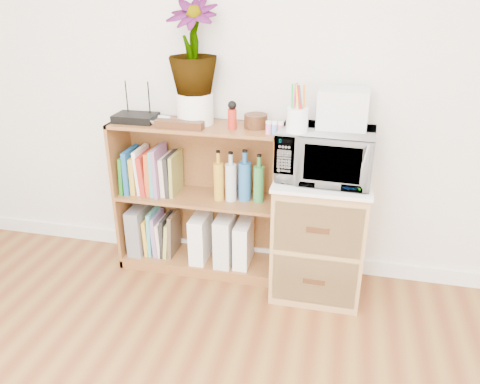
% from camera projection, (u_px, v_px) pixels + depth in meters
% --- Properties ---
extents(skirting_board, '(4.00, 0.02, 0.10)m').
position_uv_depth(skirting_board, '(257.00, 254.00, 3.10)').
color(skirting_board, white).
rests_on(skirting_board, ground).
extents(bookshelf, '(1.00, 0.30, 0.95)m').
position_uv_depth(bookshelf, '(198.00, 199.00, 2.87)').
color(bookshelf, brown).
rests_on(bookshelf, ground).
extents(wicker_unit, '(0.50, 0.45, 0.70)m').
position_uv_depth(wicker_unit, '(319.00, 237.00, 2.70)').
color(wicker_unit, '#9E7542').
rests_on(wicker_unit, ground).
extents(microwave, '(0.51, 0.36, 0.27)m').
position_uv_depth(microwave, '(325.00, 154.00, 2.49)').
color(microwave, white).
rests_on(microwave, wicker_unit).
extents(pen_cup, '(0.11, 0.11, 0.12)m').
position_uv_depth(pen_cup, '(297.00, 120.00, 2.37)').
color(pen_cup, white).
rests_on(pen_cup, microwave).
extents(small_appliance, '(0.26, 0.21, 0.20)m').
position_uv_depth(small_appliance, '(343.00, 108.00, 2.44)').
color(small_appliance, silver).
rests_on(small_appliance, microwave).
extents(router, '(0.24, 0.16, 0.04)m').
position_uv_depth(router, '(136.00, 118.00, 2.72)').
color(router, black).
rests_on(router, bookshelf).
extents(white_bowl, '(0.13, 0.13, 0.03)m').
position_uv_depth(white_bowl, '(158.00, 121.00, 2.69)').
color(white_bowl, white).
rests_on(white_bowl, bookshelf).
extents(plant_pot, '(0.21, 0.21, 0.18)m').
position_uv_depth(plant_pot, '(195.00, 108.00, 2.66)').
color(plant_pot, white).
rests_on(plant_pot, bookshelf).
extents(potted_plant, '(0.28, 0.28, 0.50)m').
position_uv_depth(potted_plant, '(193.00, 47.00, 2.52)').
color(potted_plant, '#327C31').
rests_on(potted_plant, plant_pot).
extents(trinket_box, '(0.27, 0.07, 0.04)m').
position_uv_depth(trinket_box, '(179.00, 125.00, 2.59)').
color(trinket_box, '#38200F').
rests_on(trinket_box, bookshelf).
extents(kokeshi_doll, '(0.05, 0.05, 0.11)m').
position_uv_depth(kokeshi_doll, '(232.00, 119.00, 2.57)').
color(kokeshi_doll, '#B22115').
rests_on(kokeshi_doll, bookshelf).
extents(wooden_bowl, '(0.13, 0.13, 0.08)m').
position_uv_depth(wooden_bowl, '(256.00, 121.00, 2.60)').
color(wooden_bowl, '#351C0E').
rests_on(wooden_bowl, bookshelf).
extents(paint_jars, '(0.10, 0.04, 0.05)m').
position_uv_depth(paint_jars, '(275.00, 130.00, 2.49)').
color(paint_jars, pink).
rests_on(paint_jars, bookshelf).
extents(file_box, '(0.09, 0.25, 0.31)m').
position_uv_depth(file_box, '(140.00, 228.00, 3.06)').
color(file_box, slate).
rests_on(file_box, bookshelf).
extents(magazine_holder_left, '(0.10, 0.24, 0.30)m').
position_uv_depth(magazine_holder_left, '(201.00, 237.00, 2.96)').
color(magazine_holder_left, white).
rests_on(magazine_holder_left, bookshelf).
extents(magazine_holder_mid, '(0.10, 0.25, 0.32)m').
position_uv_depth(magazine_holder_mid, '(226.00, 238.00, 2.93)').
color(magazine_holder_mid, silver).
rests_on(magazine_holder_mid, bookshelf).
extents(magazine_holder_right, '(0.09, 0.23, 0.28)m').
position_uv_depth(magazine_holder_right, '(243.00, 243.00, 2.91)').
color(magazine_holder_right, white).
rests_on(magazine_holder_right, bookshelf).
extents(cookbooks, '(0.34, 0.20, 0.30)m').
position_uv_depth(cookbooks, '(151.00, 172.00, 2.87)').
color(cookbooks, '#1C631A').
rests_on(cookbooks, bookshelf).
extents(liquor_bottles, '(0.30, 0.07, 0.30)m').
position_uv_depth(liquor_bottles, '(239.00, 177.00, 2.75)').
color(liquor_bottles, '#C08E24').
rests_on(liquor_bottles, bookshelf).
extents(lower_books, '(0.20, 0.19, 0.30)m').
position_uv_depth(lower_books, '(162.00, 234.00, 3.03)').
color(lower_books, gold).
rests_on(lower_books, bookshelf).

